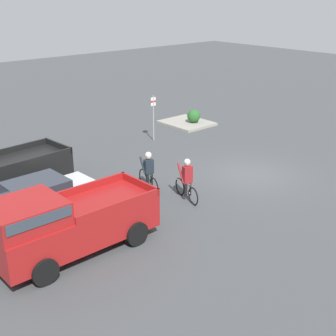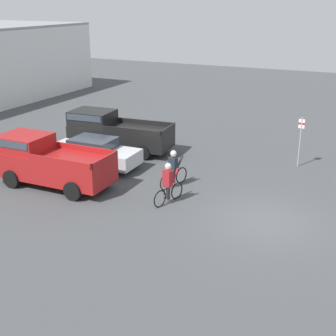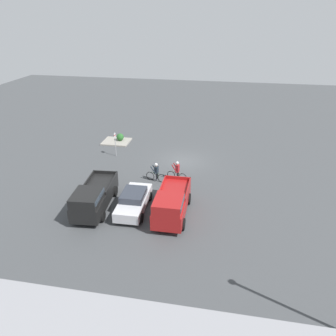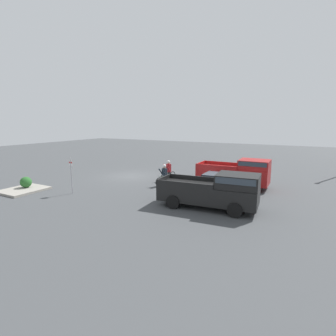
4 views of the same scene
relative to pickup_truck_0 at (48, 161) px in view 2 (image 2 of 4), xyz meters
name	(u,v)px [view 2 (image 2 of 4)]	position (x,y,z in m)	size (l,w,h in m)	color
ground_plane	(264,221)	(0.52, -9.54, -1.12)	(80.00, 80.00, 0.00)	#424447
pickup_truck_0	(48,161)	(0.00, 0.00, 0.00)	(2.23, 5.23, 2.15)	maroon
sedan_0	(94,152)	(2.80, -0.48, -0.38)	(2.02, 4.56, 1.45)	silver
pickup_truck_1	(113,131)	(5.57, 0.11, -0.04)	(2.49, 5.68, 2.09)	black
cyclist_0	(174,168)	(2.17, -5.05, -0.27)	(1.79, 0.58, 1.68)	black
cyclist_1	(168,183)	(0.49, -5.59, -0.26)	(1.74, 0.57, 1.72)	black
fire_lane_sign	(300,137)	(7.18, -9.47, 0.37)	(0.06, 0.30, 2.48)	#9E9EA3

